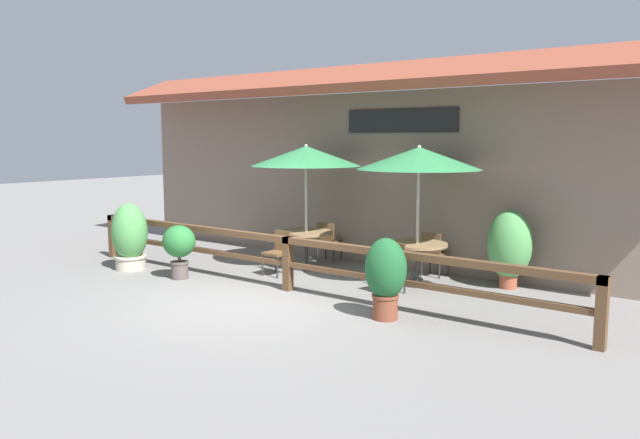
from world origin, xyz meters
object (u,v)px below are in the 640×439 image
Objects in this scene: patio_umbrella_middle at (419,158)px; chair_near_streetside at (279,250)px; chair_middle_streetside at (392,265)px; chair_middle_wallside at (433,252)px; chair_near_wallside at (328,240)px; patio_umbrella_near at (306,156)px; potted_plant_tall_tropical at (386,274)px; potted_plant_broad_leaf at (130,237)px; dining_table_near at (306,238)px; potted_plant_corner_fern at (510,246)px; dining_table_middle at (417,251)px; potted_plant_entrance_palm at (179,245)px.

chair_near_streetside is at bearing -160.19° from patio_umbrella_middle.
patio_umbrella_middle reaches higher than chair_middle_streetside.
chair_middle_streetside is 1.00× the size of chair_middle_wallside.
chair_middle_wallside is at bearing 171.78° from chair_near_wallside.
patio_umbrella_near is 4.17m from potted_plant_tall_tropical.
chair_middle_wallside is at bearing 31.04° from potted_plant_broad_leaf.
potted_plant_corner_fern is (3.93, 0.82, 0.15)m from dining_table_near.
chair_middle_wallside is (-0.07, 0.79, -1.81)m from patio_umbrella_middle.
potted_plant_corner_fern is at bearing 170.18° from chair_near_wallside.
dining_table_middle is at bearing 2.19° from dining_table_near.
dining_table_middle is 1.27× the size of chair_middle_wallside.
patio_umbrella_middle is 1.88× the size of potted_plant_broad_leaf.
chair_near_wallside is 1.00× the size of chair_middle_streetside.
dining_table_middle is (2.50, 0.10, -1.68)m from patio_umbrella_near.
potted_plant_entrance_palm is (-1.32, -2.21, -1.65)m from patio_umbrella_near.
potted_plant_tall_tropical is (3.23, -1.32, 0.19)m from chair_near_streetside.
chair_middle_wallside reaches higher than dining_table_near.
chair_near_streetside is 0.84× the size of potted_plant_entrance_palm.
chair_near_streetside is 1.90m from potted_plant_entrance_palm.
chair_near_streetside is 0.34× the size of patio_umbrella_middle.
dining_table_near is at bearing -63.43° from patio_umbrella_near.
chair_middle_streetside is at bearing 117.39° from potted_plant_tall_tropical.
chair_near_streetside is at bearing 157.72° from potted_plant_tall_tropical.
chair_middle_streetside is 4.05m from potted_plant_entrance_palm.
potted_plant_broad_leaf reaches higher than dining_table_near.
patio_umbrella_near reaches higher than potted_plant_entrance_palm.
chair_middle_streetside is (2.48, 0.12, 0.00)m from chair_near_streetside.
chair_near_wallside is at bearing 164.15° from dining_table_middle.
chair_near_streetside is at bearing 80.48° from chair_near_wallside.
potted_plant_tall_tropical is (0.69, -2.24, -1.62)m from patio_umbrella_middle.
potted_plant_entrance_palm is at bearing -143.20° from chair_middle_streetside.
dining_table_near is 0.81× the size of potted_plant_broad_leaf.
chair_near_streetside is (-0.04, -0.82, -0.13)m from dining_table_near.
chair_near_wallside is 0.84× the size of potted_plant_entrance_palm.
patio_umbrella_near is 2.31× the size of dining_table_near.
patio_umbrella_middle is 6.00m from potted_plant_broad_leaf.
chair_middle_streetside is (2.44, -0.70, -1.81)m from patio_umbrella_near.
patio_umbrella_near is 3.15m from chair_middle_wallside.
patio_umbrella_near is at bearing -177.81° from dining_table_middle.
potted_plant_broad_leaf is at bearing -155.47° from potted_plant_corner_fern.
dining_table_middle is 1.62m from potted_plant_corner_fern.
potted_plant_tall_tropical is at bearing 103.14° from chair_middle_wallside.
potted_plant_tall_tropical reaches higher than chair_middle_wallside.
patio_umbrella_near is at bearing 116.57° from dining_table_near.
potted_plant_broad_leaf reaches higher than chair_middle_streetside.
dining_table_middle is 1.27× the size of chair_middle_streetside.
chair_middle_streetside is at bearing 16.46° from potted_plant_broad_leaf.
potted_plant_broad_leaf reaches higher than chair_middle_wallside.
patio_umbrella_middle is 4.75m from potted_plant_entrance_palm.
chair_middle_streetside is at bearing 138.75° from chair_near_wallside.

